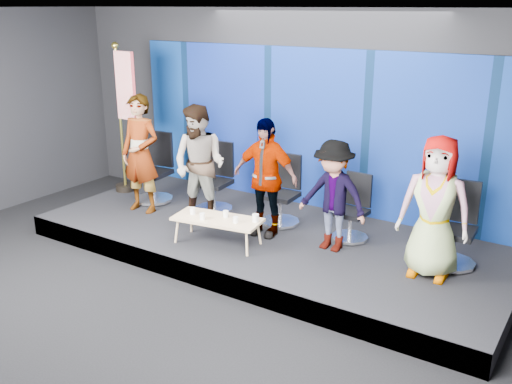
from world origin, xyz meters
TOP-DOWN VIEW (x-y plane):
  - ground at (0.00, 0.00)m, footprint 10.00×10.00m
  - room_walls at (0.00, 0.00)m, footprint 10.02×8.02m
  - riser at (0.00, 2.50)m, footprint 7.00×3.00m
  - backdrop at (0.00, 3.95)m, footprint 7.00×0.08m
  - chair_a at (-2.40, 2.68)m, footprint 0.73×0.73m
  - panelist_a at (-2.23, 2.20)m, footprint 0.74×0.52m
  - chair_b at (-1.23, 2.85)m, footprint 0.69×0.69m
  - panelist_b at (-1.14, 2.34)m, footprint 0.95×0.77m
  - chair_c at (-0.02, 2.94)m, footprint 0.64×0.64m
  - panelist_c at (-0.02, 2.44)m, footprint 1.04×0.48m
  - chair_d at (1.14, 2.96)m, footprint 0.57×0.57m
  - panelist_d at (1.06, 2.46)m, footprint 1.03×0.63m
  - chair_e at (2.61, 2.88)m, footprint 0.65×0.65m
  - panelist_e at (2.44, 2.41)m, footprint 0.90×0.61m
  - coffee_table at (-0.37, 1.75)m, footprint 1.32×0.72m
  - mug_a at (-0.77, 1.69)m, footprint 0.08×0.08m
  - mug_b at (-0.52, 1.60)m, footprint 0.08×0.08m
  - mug_c at (-0.30, 1.85)m, footprint 0.08×0.08m
  - mug_d at (-0.05, 1.74)m, footprint 0.07×0.07m
  - mug_e at (0.15, 1.93)m, footprint 0.09×0.09m
  - flag_stand at (-3.12, 2.77)m, footprint 0.60×0.35m

SIDE VIEW (x-z plane):
  - ground at x=0.00m, z-range 0.00..0.00m
  - riser at x=0.00m, z-range 0.00..0.30m
  - chair_d at x=1.14m, z-range 0.14..1.09m
  - chair_c at x=-0.02m, z-range 0.12..1.19m
  - coffee_table at x=-0.37m, z-range 0.46..0.85m
  - chair_e at x=2.61m, z-range 0.11..1.22m
  - chair_b at x=-1.23m, z-range 0.11..1.23m
  - chair_a at x=-2.40m, z-range 0.10..1.28m
  - mug_d at x=-0.05m, z-range 0.69..0.77m
  - mug_c at x=-0.30m, z-range 0.69..0.78m
  - mug_b at x=-0.52m, z-range 0.69..0.78m
  - mug_a at x=-0.77m, z-range 0.69..0.78m
  - mug_e at x=0.15m, z-range 0.69..0.79m
  - panelist_d at x=1.06m, z-range 0.30..1.85m
  - panelist_c at x=-0.02m, z-range 0.30..2.04m
  - panelist_e at x=2.44m, z-range 0.30..2.09m
  - panelist_b at x=-1.14m, z-range 0.30..2.13m
  - panelist_a at x=-2.23m, z-range 0.30..2.21m
  - backdrop at x=0.00m, z-range 0.30..2.90m
  - flag_stand at x=-3.12m, z-range 0.38..3.02m
  - room_walls at x=0.00m, z-range 0.67..4.18m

